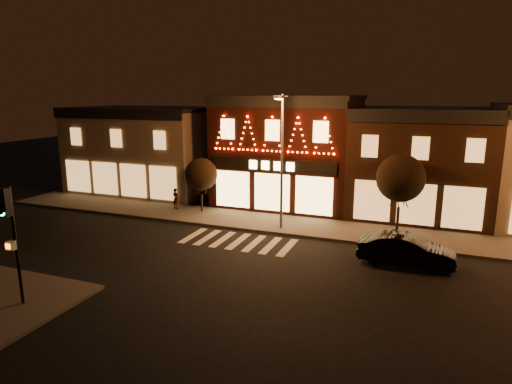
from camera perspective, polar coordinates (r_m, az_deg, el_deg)
The scene contains 11 objects.
ground at distance 22.58m, azimuth -6.38°, elevation -9.43°, with size 120.00×120.00×0.00m, color black.
sidewalk_far at distance 28.86m, azimuth 4.53°, elevation -4.28°, with size 44.00×4.00×0.15m, color #47423D.
building_left at distance 39.98m, azimuth -13.89°, elevation 5.37°, with size 12.20×8.28×7.30m.
building_pulp at distance 34.19m, azimuth 4.32°, elevation 5.39°, with size 10.20×8.34×8.30m.
building_right_a at distance 32.83m, azimuth 20.42°, elevation 3.62°, with size 9.20×8.28×7.50m.
traffic_signal_near at distance 19.52m, azimuth -29.22°, elevation -3.54°, with size 0.36×0.50×4.82m.
streetlamp_mid at distance 26.82m, azimuth 3.30°, elevation 5.20°, with size 0.67×1.89×8.25m.
tree_left at distance 31.46m, azimuth -7.11°, elevation 2.26°, with size 2.30×2.30×3.85m.
tree_right at distance 27.64m, azimuth 18.17°, elevation 1.70°, with size 2.87×2.87×4.80m.
dark_sedan at distance 23.58m, azimuth 18.78°, elevation -7.07°, with size 1.64×4.70×1.55m, color black.
pedestrian at distance 32.89m, azimuth -10.32°, elevation -0.83°, with size 0.56×0.37×1.53m, color gray.
Camera 1 is at (9.81, -18.50, 8.44)m, focal length 30.98 mm.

